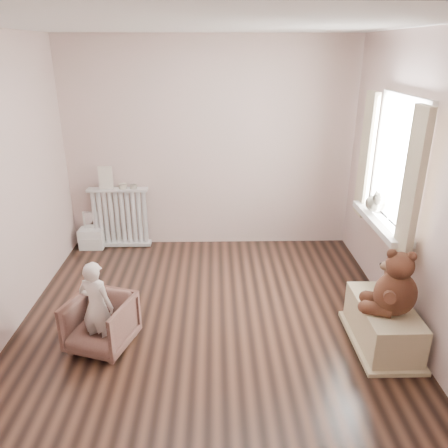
{
  "coord_description": "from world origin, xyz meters",
  "views": [
    {
      "loc": [
        0.06,
        -3.6,
        2.43
      ],
      "look_at": [
        0.15,
        0.45,
        0.8
      ],
      "focal_mm": 35.0,
      "sensor_mm": 36.0,
      "label": 1
    }
  ],
  "objects_px": {
    "armchair": "(101,323)",
    "teddy_bear": "(397,282)",
    "plush_cat": "(375,203)",
    "child": "(97,307)",
    "toy_vanity": "(91,228)",
    "toy_bench": "(383,324)",
    "radiator": "(120,219)"
  },
  "relations": [
    {
      "from": "radiator",
      "to": "toy_bench",
      "type": "xyz_separation_m",
      "value": [
        2.69,
        -2.1,
        -0.19
      ]
    },
    {
      "from": "radiator",
      "to": "toy_vanity",
      "type": "xyz_separation_m",
      "value": [
        -0.38,
        -0.03,
        -0.11
      ]
    },
    {
      "from": "armchair",
      "to": "teddy_bear",
      "type": "xyz_separation_m",
      "value": [
        2.47,
        -0.11,
        0.43
      ]
    },
    {
      "from": "child",
      "to": "teddy_bear",
      "type": "relative_size",
      "value": 1.49
    },
    {
      "from": "toy_vanity",
      "to": "plush_cat",
      "type": "distance_m",
      "value": 3.49
    },
    {
      "from": "teddy_bear",
      "to": "plush_cat",
      "type": "distance_m",
      "value": 1.08
    },
    {
      "from": "toy_vanity",
      "to": "child",
      "type": "xyz_separation_m",
      "value": [
        0.62,
        -2.11,
        0.16
      ]
    },
    {
      "from": "plush_cat",
      "to": "teddy_bear",
      "type": "bearing_deg",
      "value": -120.0
    },
    {
      "from": "plush_cat",
      "to": "armchair",
      "type": "bearing_deg",
      "value": 176.2
    },
    {
      "from": "radiator",
      "to": "teddy_bear",
      "type": "bearing_deg",
      "value": -39.23
    },
    {
      "from": "toy_vanity",
      "to": "plush_cat",
      "type": "xyz_separation_m",
      "value": [
        3.21,
        -1.16,
        0.72
      ]
    },
    {
      "from": "toy_vanity",
      "to": "teddy_bear",
      "type": "xyz_separation_m",
      "value": [
        3.09,
        -2.18,
        0.4
      ]
    },
    {
      "from": "armchair",
      "to": "toy_bench",
      "type": "bearing_deg",
      "value": 18.02
    },
    {
      "from": "radiator",
      "to": "armchair",
      "type": "height_order",
      "value": "radiator"
    },
    {
      "from": "armchair",
      "to": "radiator",
      "type": "bearing_deg",
      "value": 114.66
    },
    {
      "from": "radiator",
      "to": "toy_bench",
      "type": "distance_m",
      "value": 3.42
    },
    {
      "from": "child",
      "to": "plush_cat",
      "type": "distance_m",
      "value": 2.82
    },
    {
      "from": "armchair",
      "to": "child",
      "type": "relative_size",
      "value": 0.63
    },
    {
      "from": "armchair",
      "to": "child",
      "type": "height_order",
      "value": "child"
    },
    {
      "from": "armchair",
      "to": "teddy_bear",
      "type": "distance_m",
      "value": 2.51
    },
    {
      "from": "radiator",
      "to": "armchair",
      "type": "relative_size",
      "value": 1.53
    },
    {
      "from": "plush_cat",
      "to": "radiator",
      "type": "bearing_deg",
      "value": 134.16
    },
    {
      "from": "toy_bench",
      "to": "armchair",
      "type": "bearing_deg",
      "value": 179.76
    },
    {
      "from": "teddy_bear",
      "to": "plush_cat",
      "type": "height_order",
      "value": "plush_cat"
    },
    {
      "from": "radiator",
      "to": "armchair",
      "type": "bearing_deg",
      "value": -83.59
    },
    {
      "from": "toy_vanity",
      "to": "armchair",
      "type": "xyz_separation_m",
      "value": [
        0.62,
        -2.06,
        -0.04
      ]
    },
    {
      "from": "armchair",
      "to": "plush_cat",
      "type": "height_order",
      "value": "plush_cat"
    },
    {
      "from": "toy_vanity",
      "to": "toy_bench",
      "type": "bearing_deg",
      "value": -34.03
    },
    {
      "from": "plush_cat",
      "to": "toy_vanity",
      "type": "bearing_deg",
      "value": 137.12
    },
    {
      "from": "teddy_bear",
      "to": "child",
      "type": "bearing_deg",
      "value": -160.69
    },
    {
      "from": "child",
      "to": "plush_cat",
      "type": "xyz_separation_m",
      "value": [
        2.59,
        0.95,
        0.57
      ]
    },
    {
      "from": "child",
      "to": "toy_bench",
      "type": "relative_size",
      "value": 1.01
    }
  ]
}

